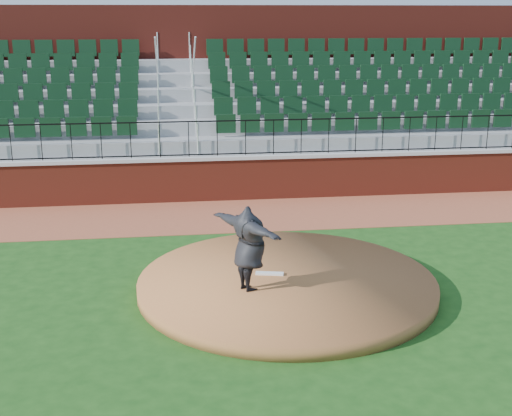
% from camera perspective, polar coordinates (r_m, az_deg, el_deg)
% --- Properties ---
extents(ground, '(90.00, 90.00, 0.00)m').
position_cam_1_polar(ground, '(13.24, 0.83, -7.20)').
color(ground, '#174213').
rests_on(ground, ground).
extents(warning_track, '(34.00, 3.20, 0.01)m').
position_cam_1_polar(warning_track, '(18.29, -1.56, -0.54)').
color(warning_track, brown).
rests_on(warning_track, ground).
extents(field_wall, '(34.00, 0.35, 1.20)m').
position_cam_1_polar(field_wall, '(19.67, -2.04, 2.44)').
color(field_wall, maroon).
rests_on(field_wall, ground).
extents(wall_cap, '(34.00, 0.45, 0.10)m').
position_cam_1_polar(wall_cap, '(19.53, -2.06, 4.29)').
color(wall_cap, '#B7B7B7').
rests_on(wall_cap, field_wall).
extents(wall_railing, '(34.00, 0.05, 1.00)m').
position_cam_1_polar(wall_railing, '(19.43, -2.08, 5.88)').
color(wall_railing, black).
rests_on(wall_railing, wall_cap).
extents(seating_stands, '(34.00, 5.10, 4.60)m').
position_cam_1_polar(seating_stands, '(22.03, -2.75, 8.40)').
color(seating_stands, gray).
rests_on(seating_stands, ground).
extents(concourse_wall, '(34.00, 0.50, 5.50)m').
position_cam_1_polar(concourse_wall, '(24.75, -3.30, 10.28)').
color(concourse_wall, maroon).
rests_on(concourse_wall, ground).
extents(pitchers_mound, '(5.81, 5.81, 0.25)m').
position_cam_1_polar(pitchers_mound, '(13.38, 2.60, -6.39)').
color(pitchers_mound, brown).
rests_on(pitchers_mound, ground).
extents(pitching_rubber, '(0.57, 0.25, 0.04)m').
position_cam_1_polar(pitching_rubber, '(13.49, 1.14, -5.52)').
color(pitching_rubber, white).
rests_on(pitching_rubber, pitchers_mound).
extents(pitcher, '(1.46, 2.01, 1.63)m').
position_cam_1_polar(pitcher, '(12.51, -0.60, -3.40)').
color(pitcher, black).
rests_on(pitcher, pitchers_mound).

